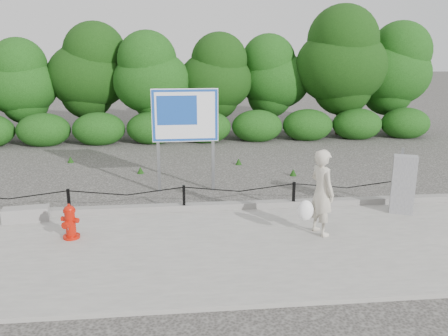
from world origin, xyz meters
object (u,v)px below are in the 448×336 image
object	(u,v)px
pedestrian	(321,193)
concrete_block	(26,214)
fire_hydrant	(70,222)
utility_cabinet	(403,184)
advertising_sign	(185,120)

from	to	relation	value
pedestrian	concrete_block	bearing A→B (deg)	56.34
fire_hydrant	utility_cabinet	xyz separation A→B (m)	(7.01, 0.68, 0.32)
fire_hydrant	pedestrian	size ratio (longest dim) A/B	0.41
advertising_sign	fire_hydrant	bearing A→B (deg)	-127.96
utility_cabinet	advertising_sign	distance (m)	5.34
fire_hydrant	advertising_sign	size ratio (longest dim) A/B	0.26
pedestrian	utility_cabinet	distance (m)	2.38
concrete_block	utility_cabinet	world-z (taller)	utility_cabinet
concrete_block	fire_hydrant	bearing A→B (deg)	-42.09
fire_hydrant	concrete_block	world-z (taller)	fire_hydrant
concrete_block	utility_cabinet	size ratio (longest dim) A/B	0.65
fire_hydrant	pedestrian	xyz separation A→B (m)	(4.84, -0.28, 0.51)
fire_hydrant	advertising_sign	distance (m)	4.01
fire_hydrant	concrete_block	xyz separation A→B (m)	(-1.13, 1.02, -0.18)
fire_hydrant	utility_cabinet	world-z (taller)	utility_cabinet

